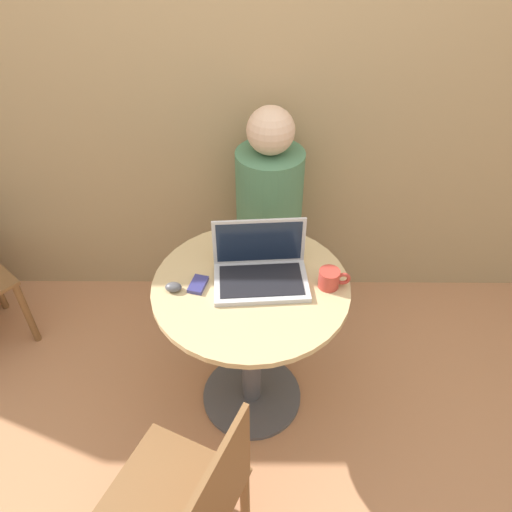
# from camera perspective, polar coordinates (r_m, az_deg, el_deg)

# --- Properties ---
(ground_plane) EXTENTS (12.00, 12.00, 0.00)m
(ground_plane) POSITION_cam_1_polar(r_m,az_deg,el_deg) (2.49, -0.47, -15.71)
(ground_plane) COLOR tan
(back_wall) EXTENTS (7.00, 0.05, 2.60)m
(back_wall) POSITION_cam_1_polar(r_m,az_deg,el_deg) (2.35, -0.39, 21.25)
(back_wall) COLOR tan
(back_wall) RESTS_ON ground_plane
(round_table) EXTENTS (0.77, 0.77, 0.74)m
(round_table) POSITION_cam_1_polar(r_m,az_deg,el_deg) (2.08, -0.55, -7.64)
(round_table) COLOR #4C4C51
(round_table) RESTS_ON ground_plane
(laptop) EXTENTS (0.37, 0.25, 0.22)m
(laptop) POSITION_cam_1_polar(r_m,az_deg,el_deg) (1.92, 0.50, -1.47)
(laptop) COLOR #B7B7BC
(laptop) RESTS_ON round_table
(cell_phone) EXTENTS (0.08, 0.11, 0.02)m
(cell_phone) POSITION_cam_1_polar(r_m,az_deg,el_deg) (1.92, -6.63, -3.25)
(cell_phone) COLOR navy
(cell_phone) RESTS_ON round_table
(computer_mouse) EXTENTS (0.06, 0.04, 0.03)m
(computer_mouse) POSITION_cam_1_polar(r_m,az_deg,el_deg) (1.91, -9.42, -3.52)
(computer_mouse) COLOR #4C4C51
(computer_mouse) RESTS_ON round_table
(coffee_cup) EXTENTS (0.12, 0.08, 0.08)m
(coffee_cup) POSITION_cam_1_polar(r_m,az_deg,el_deg) (1.91, 8.47, -2.58)
(coffee_cup) COLOR #B2382D
(coffee_cup) RESTS_ON round_table
(chair_empty) EXTENTS (0.53, 0.53, 0.83)m
(chair_empty) POSITION_cam_1_polar(r_m,az_deg,el_deg) (1.79, -7.81, -26.42)
(chair_empty) COLOR brown
(chair_empty) RESTS_ON ground_plane
(person_seated) EXTENTS (0.35, 0.51, 1.19)m
(person_seated) POSITION_cam_1_polar(r_m,az_deg,el_deg) (2.59, 1.29, 3.15)
(person_seated) COLOR #4C4742
(person_seated) RESTS_ON ground_plane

